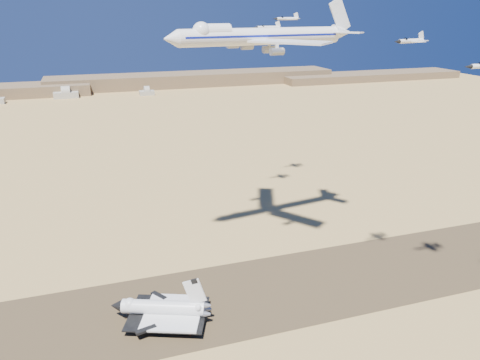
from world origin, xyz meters
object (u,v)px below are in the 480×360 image
object	(u,v)px
shuttle	(162,309)
chase_jet_a	(410,41)
carrier_747	(257,36)
crew_a	(192,330)
chase_jet_d	(268,27)
chase_jet_e	(287,18)
crew_b	(190,333)
crew_c	(198,328)

from	to	relation	value
shuttle	chase_jet_a	bearing A→B (deg)	13.51
carrier_747	crew_a	size ratio (longest dim) A/B	45.87
crew_a	carrier_747	bearing A→B (deg)	-52.34
chase_jet_d	chase_jet_e	distance (m)	24.52
shuttle	carrier_747	distance (m)	108.50
crew_a	crew_b	xyz separation A→B (m)	(-1.19, -1.51, 0.02)
crew_c	chase_jet_a	distance (m)	118.30
chase_jet_a	chase_jet_d	world-z (taller)	chase_jet_d
crew_a	crew_c	xyz separation A→B (m)	(2.03, 0.51, 0.06)
carrier_747	chase_jet_d	bearing A→B (deg)	55.96
crew_c	chase_jet_e	xyz separation A→B (m)	(78.26, 110.86, 99.18)
carrier_747	chase_jet_a	bearing A→B (deg)	-63.05
chase_jet_e	crew_c	bearing A→B (deg)	-130.51
shuttle	crew_a	size ratio (longest dim) A/B	20.02
crew_a	chase_jet_d	xyz separation A→B (m)	(62.92, 94.49, 95.49)
chase_jet_a	shuttle	bearing A→B (deg)	155.90
shuttle	chase_jet_a	distance (m)	122.67
chase_jet_d	chase_jet_e	bearing A→B (deg)	41.34
crew_b	chase_jet_e	distance (m)	170.96
carrier_747	chase_jet_a	world-z (taller)	carrier_747
shuttle	chase_jet_d	world-z (taller)	chase_jet_d
crew_a	crew_b	bearing A→B (deg)	129.83
chase_jet_d	chase_jet_e	xyz separation A→B (m)	(17.37, 16.89, 3.74)
shuttle	chase_jet_a	xyz separation A→B (m)	(82.07, -11.72, 90.41)
carrier_747	crew_b	size ratio (longest dim) A/B	45.01
crew_c	chase_jet_d	bearing A→B (deg)	-64.50
chase_jet_e	shuttle	bearing A→B (deg)	-136.44
shuttle	crew_a	world-z (taller)	shuttle
crew_b	chase_jet_a	distance (m)	120.29
crew_c	chase_jet_a	world-z (taller)	chase_jet_a
shuttle	crew_c	distance (m)	14.51
shuttle	crew_a	bearing A→B (deg)	-27.91
shuttle	crew_a	distance (m)	13.51
crew_b	chase_jet_a	world-z (taller)	chase_jet_a
crew_a	chase_jet_d	size ratio (longest dim) A/B	0.12
shuttle	chase_jet_e	xyz separation A→B (m)	(88.71, 101.50, 95.46)
crew_a	chase_jet_e	world-z (taller)	chase_jet_e
crew_a	chase_jet_e	bearing A→B (deg)	-47.91
crew_b	chase_jet_a	xyz separation A→B (m)	(74.84, -0.34, 94.17)
crew_a	chase_jet_d	world-z (taller)	chase_jet_d
chase_jet_a	chase_jet_d	size ratio (longest dim) A/B	0.95
chase_jet_a	chase_jet_e	xyz separation A→B (m)	(6.63, 113.23, 5.05)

